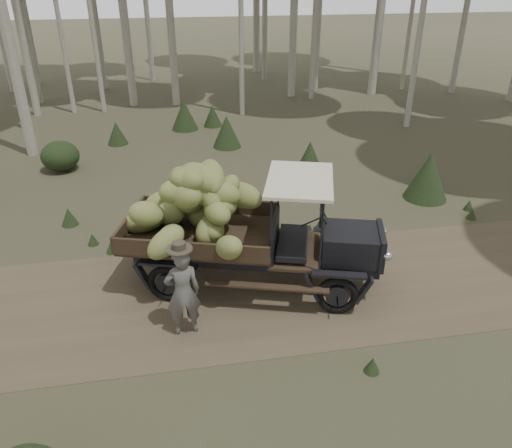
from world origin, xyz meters
name	(u,v)px	position (x,y,z in m)	size (l,w,h in m)	color
ground	(322,285)	(0.00, 0.00, 0.00)	(120.00, 120.00, 0.00)	#473D2B
dirt_track	(322,285)	(0.00, 0.00, 0.00)	(70.00, 4.00, 0.01)	brown
banana_truck	(217,212)	(-2.13, 0.61, 1.63)	(5.58, 3.33, 2.73)	black
farmer	(183,291)	(-2.94, -0.98, 0.90)	(0.68, 0.52, 1.91)	#524F4B
undergrowth	(311,285)	(-0.47, -0.73, 0.55)	(22.56, 21.90, 1.39)	#233319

